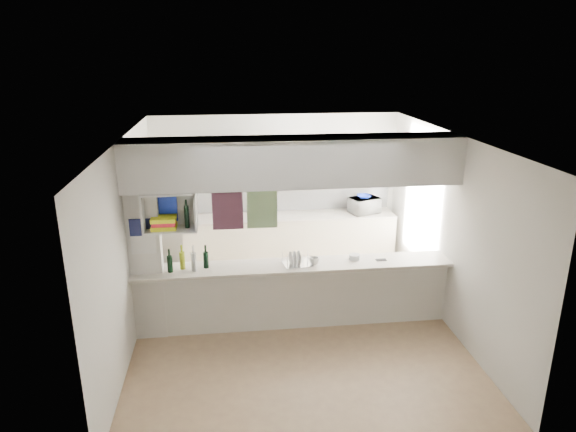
{
  "coord_description": "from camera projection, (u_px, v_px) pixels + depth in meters",
  "views": [
    {
      "loc": [
        -0.83,
        -6.19,
        3.62
      ],
      "look_at": [
        -0.02,
        0.5,
        1.43
      ],
      "focal_mm": 32.0,
      "sensor_mm": 36.0,
      "label": 1
    }
  ],
  "objects": [
    {
      "name": "dish_rack",
      "position": [
        298.0,
        259.0,
        6.74
      ],
      "size": [
        0.41,
        0.33,
        0.2
      ],
      "rotation": [
        0.0,
        0.0,
        0.14
      ],
      "color": "silver",
      "rests_on": "breakfast_bar"
    },
    {
      "name": "cup",
      "position": [
        314.0,
        261.0,
        6.72
      ],
      "size": [
        0.15,
        0.15,
        0.1
      ],
      "primitive_type": "imported",
      "rotation": [
        0.0,
        0.0,
        -0.19
      ],
      "color": "white",
      "rests_on": "dish_rack"
    },
    {
      "name": "bowl",
      "position": [
        364.0,
        197.0,
        8.79
      ],
      "size": [
        0.23,
        0.23,
        0.06
      ],
      "primitive_type": "imported",
      "color": "#0D2093",
      "rests_on": "microwave"
    },
    {
      "name": "cubby_shelf",
      "position": [
        169.0,
        213.0,
        6.29
      ],
      "size": [
        0.65,
        0.35,
        0.5
      ],
      "color": "white",
      "rests_on": "bulkhead"
    },
    {
      "name": "kitchen_run",
      "position": [
        287.0,
        220.0,
        8.84
      ],
      "size": [
        3.6,
        0.63,
        2.24
      ],
      "color": "beige",
      "rests_on": "floor"
    },
    {
      "name": "floor",
      "position": [
        294.0,
        326.0,
        7.06
      ],
      "size": [
        4.8,
        4.8,
        0.0
      ],
      "primitive_type": "plane",
      "color": "#967357",
      "rests_on": "ground"
    },
    {
      "name": "ceiling",
      "position": [
        295.0,
        137.0,
        6.26
      ],
      "size": [
        4.8,
        4.8,
        0.0
      ],
      "primitive_type": "plane",
      "color": "white",
      "rests_on": "wall_back"
    },
    {
      "name": "wall_right",
      "position": [
        449.0,
        231.0,
        6.9
      ],
      "size": [
        0.0,
        4.8,
        4.8
      ],
      "primitive_type": "plane",
      "rotation": [
        1.57,
        0.0,
        -1.57
      ],
      "color": "silver",
      "rests_on": "floor"
    },
    {
      "name": "plastic_tubs",
      "position": [
        356.0,
        257.0,
        6.92
      ],
      "size": [
        0.49,
        0.18,
        0.07
      ],
      "color": "silver",
      "rests_on": "breakfast_bar"
    },
    {
      "name": "microwave",
      "position": [
        364.0,
        205.0,
        8.87
      ],
      "size": [
        0.57,
        0.48,
        0.27
      ],
      "primitive_type": "imported",
      "rotation": [
        0.0,
        0.0,
        3.49
      ],
      "color": "white",
      "rests_on": "bench_top"
    },
    {
      "name": "wall_back",
      "position": [
        276.0,
        190.0,
        8.92
      ],
      "size": [
        4.2,
        0.0,
        4.2
      ],
      "primitive_type": "plane",
      "rotation": [
        1.57,
        0.0,
        0.0
      ],
      "color": "silver",
      "rests_on": "floor"
    },
    {
      "name": "wine_bottles",
      "position": [
        188.0,
        261.0,
        6.57
      ],
      "size": [
        0.52,
        0.15,
        0.34
      ],
      "color": "black",
      "rests_on": "breakfast_bar"
    },
    {
      "name": "servery_partition",
      "position": [
        281.0,
        211.0,
        6.53
      ],
      "size": [
        4.2,
        0.5,
        2.6
      ],
      "color": "silver",
      "rests_on": "floor"
    },
    {
      "name": "utensil_jar",
      "position": [
        240.0,
        212.0,
        8.71
      ],
      "size": [
        0.11,
        0.11,
        0.15
      ],
      "primitive_type": "cylinder",
      "color": "black",
      "rests_on": "bench_top"
    },
    {
      "name": "wall_left",
      "position": [
        128.0,
        244.0,
        6.42
      ],
      "size": [
        0.0,
        4.8,
        4.8
      ],
      "primitive_type": "plane",
      "rotation": [
        1.57,
        0.0,
        1.57
      ],
      "color": "silver",
      "rests_on": "floor"
    },
    {
      "name": "knife_block",
      "position": [
        269.0,
        209.0,
        8.78
      ],
      "size": [
        0.13,
        0.12,
        0.2
      ],
      "primitive_type": "cube",
      "rotation": [
        0.0,
        0.0,
        -0.43
      ],
      "color": "brown",
      "rests_on": "bench_top"
    }
  ]
}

